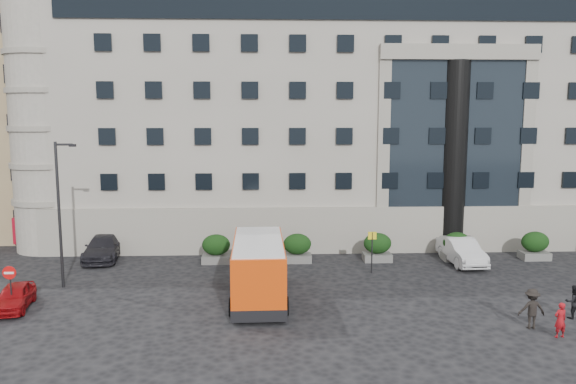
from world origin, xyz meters
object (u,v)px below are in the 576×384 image
(parked_car_d, at_px, (78,228))
(minibus, at_px, (259,267))
(hedge_a, at_px, (216,248))
(hedge_e, at_px, (535,245))
(street_lamp, at_px, (60,209))
(red_truck, at_px, (46,219))
(no_entry_sign, at_px, (10,280))
(pedestrian_a, at_px, (560,320))
(parked_car_a, at_px, (14,297))
(hedge_d, at_px, (457,246))
(hedge_b, at_px, (297,248))
(pedestrian_c, at_px, (532,309))
(hedge_c, at_px, (377,247))
(white_taxi, at_px, (461,251))
(parked_car_c, at_px, (104,247))
(pedestrian_b, at_px, (573,302))
(bus_stop_sign, at_px, (372,245))

(parked_car_d, bearing_deg, minibus, -52.31)
(hedge_a, distance_m, hedge_e, 20.80)
(street_lamp, bearing_deg, red_truck, 114.55)
(hedge_e, distance_m, minibus, 19.45)
(red_truck, bearing_deg, no_entry_sign, -75.74)
(pedestrian_a, bearing_deg, hedge_a, -48.44)
(parked_car_a, bearing_deg, street_lamp, 62.36)
(hedge_a, relative_size, hedge_d, 1.00)
(hedge_d, bearing_deg, red_truck, 165.80)
(hedge_b, height_order, minibus, minibus)
(street_lamp, relative_size, parked_car_d, 1.63)
(pedestrian_a, relative_size, pedestrian_c, 0.85)
(minibus, xyz_separation_m, parked_car_d, (-14.21, 15.52, -1.02))
(hedge_a, bearing_deg, red_truck, 151.39)
(hedge_c, xyz_separation_m, pedestrian_c, (4.55, -11.74, -0.02))
(white_taxi, height_order, pedestrian_a, white_taxi)
(pedestrian_a, bearing_deg, white_taxi, -99.01)
(hedge_c, distance_m, parked_car_c, 17.95)
(hedge_a, height_order, parked_car_c, hedge_a)
(hedge_b, height_order, white_taxi, hedge_b)
(hedge_a, relative_size, pedestrian_b, 1.15)
(pedestrian_a, bearing_deg, parked_car_d, -47.00)
(street_lamp, bearing_deg, hedge_d, 11.53)
(bus_stop_sign, distance_m, minibus, 8.08)
(hedge_e, height_order, no_entry_sign, no_entry_sign)
(hedge_e, relative_size, pedestrian_a, 1.19)
(minibus, height_order, pedestrian_b, minibus)
(hedge_d, distance_m, red_truck, 30.02)
(hedge_b, bearing_deg, pedestrian_b, -40.80)
(no_entry_sign, bearing_deg, hedge_a, 44.48)
(bus_stop_sign, xyz_separation_m, minibus, (-6.71, -4.52, -0.03))
(bus_stop_sign, bearing_deg, no_entry_sign, -161.92)
(minibus, height_order, parked_car_c, minibus)
(hedge_b, bearing_deg, hedge_e, 0.00)
(minibus, bearing_deg, hedge_c, 43.07)
(hedge_d, distance_m, bus_stop_sign, 6.76)
(hedge_b, height_order, pedestrian_c, hedge_b)
(hedge_a, relative_size, parked_car_d, 0.37)
(hedge_a, relative_size, hedge_c, 1.00)
(parked_car_d, relative_size, pedestrian_a, 3.18)
(hedge_c, height_order, parked_car_c, hedge_c)
(hedge_c, bearing_deg, red_truck, 162.88)
(red_truck, bearing_deg, parked_car_c, -46.53)
(hedge_e, height_order, red_truck, red_truck)
(white_taxi, distance_m, pedestrian_a, 12.00)
(hedge_c, xyz_separation_m, no_entry_sign, (-19.40, -8.84, 0.72))
(parked_car_a, distance_m, pedestrian_b, 26.70)
(parked_car_a, bearing_deg, parked_car_d, 89.18)
(white_taxi, bearing_deg, pedestrian_b, -81.40)
(minibus, bearing_deg, pedestrian_c, -20.84)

